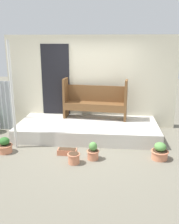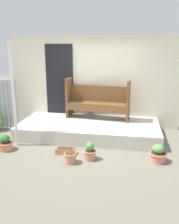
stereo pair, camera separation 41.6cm
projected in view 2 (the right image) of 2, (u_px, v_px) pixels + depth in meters
name	position (u px, v px, depth m)	size (l,w,h in m)	color
ground_plane	(86.00, 148.00, 5.89)	(24.00, 24.00, 0.00)	#706B5B
porch_slab	(89.00, 129.00, 6.61)	(3.64, 1.61, 0.35)	beige
house_wall	(92.00, 82.00, 7.11)	(4.84, 0.08, 2.60)	beige
support_post	(13.00, 95.00, 5.70)	(0.06, 0.06, 2.45)	silver
bench	(98.00, 99.00, 6.85)	(1.76, 0.57, 1.10)	brown
flower_pot_left	(5.00, 143.00, 5.72)	(0.35, 0.35, 0.36)	tan
flower_pot_middle	(70.00, 157.00, 5.12)	(0.27, 0.27, 0.22)	tan
flower_pot_right	(90.00, 152.00, 5.26)	(0.27, 0.27, 0.39)	tan
flower_pot_far_right	(158.00, 154.00, 5.17)	(0.38, 0.38, 0.37)	tan
planter_box_rect	(65.00, 151.00, 5.55)	(0.42, 0.19, 0.13)	#C67251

